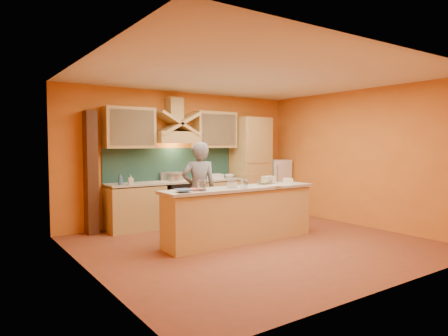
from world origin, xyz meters
TOP-DOWN VIEW (x-y plane):
  - floor at (0.00, 0.00)m, footprint 5.50×5.00m
  - ceiling at (0.00, 0.00)m, footprint 5.50×5.00m
  - wall_back at (0.00, 2.50)m, footprint 5.50×0.02m
  - wall_front at (0.00, -2.50)m, footprint 5.50×0.02m
  - wall_left at (-2.75, 0.00)m, footprint 0.02×5.00m
  - wall_right at (2.75, 0.00)m, footprint 0.02×5.00m
  - base_cabinet_left at (-1.25, 2.20)m, footprint 1.10×0.60m
  - base_cabinet_right at (0.65, 2.20)m, footprint 1.10×0.60m
  - counter_top at (-0.30, 2.20)m, footprint 3.00×0.62m
  - stove at (-0.30, 2.20)m, footprint 0.60×0.58m
  - backsplash at (-0.30, 2.48)m, footprint 3.00×0.03m
  - range_hood at (-0.30, 2.25)m, footprint 0.92×0.50m
  - hood_chimney at (-0.30, 2.35)m, footprint 0.30×0.30m
  - upper_cabinet_left at (-1.30, 2.33)m, footprint 1.00×0.35m
  - upper_cabinet_right at (0.70, 2.33)m, footprint 1.00×0.35m
  - pantry_column at (1.65, 2.20)m, footprint 0.80×0.60m
  - fridge at (2.40, 2.20)m, footprint 0.58×0.60m
  - trim_column_left at (-2.05, 2.35)m, footprint 0.20×0.30m
  - island_body at (-0.10, 0.30)m, footprint 2.80×0.55m
  - island_top at (-0.10, 0.30)m, footprint 2.90×0.62m
  - person at (-0.54, 0.96)m, footprint 0.72×0.59m
  - pot_large at (-0.39, 2.17)m, footprint 0.30×0.30m
  - pot_small at (-0.25, 2.29)m, footprint 0.25×0.25m
  - soap_bottle_a at (-1.42, 1.96)m, footprint 0.10×0.11m
  - soap_bottle_b at (-1.60, 2.03)m, footprint 0.12×0.12m
  - bowl_back at (1.07, 2.29)m, footprint 0.24×0.24m
  - dish_rack at (0.59, 2.14)m, footprint 0.31×0.25m
  - book_lower at (-1.11, 0.30)m, footprint 0.26×0.31m
  - book_upper at (-1.37, 0.24)m, footprint 0.28×0.34m
  - jar_large at (-0.94, 0.19)m, footprint 0.17×0.17m
  - jar_small at (-0.15, 0.12)m, footprint 0.15×0.15m
  - kitchen_scale at (-0.33, 0.22)m, footprint 0.16×0.16m
  - mixing_bowl at (0.54, 0.41)m, footprint 0.33×0.33m
  - cloth at (0.44, 0.08)m, footprint 0.30×0.26m
  - grocery_bag_a at (0.67, 0.45)m, footprint 0.22×0.18m
  - grocery_bag_b at (1.02, 0.30)m, footprint 0.20×0.18m

SIDE VIEW (x-z plane):
  - floor at x=0.00m, z-range -0.01..0.01m
  - base_cabinet_left at x=-1.25m, z-range 0.00..0.86m
  - base_cabinet_right at x=0.65m, z-range 0.00..0.86m
  - island_body at x=-0.10m, z-range 0.00..0.88m
  - stove at x=-0.30m, z-range 0.00..0.90m
  - fridge at x=2.40m, z-range 0.00..1.30m
  - person at x=-0.54m, z-range 0.00..1.72m
  - counter_top at x=-0.30m, z-range 0.88..0.92m
  - island_top at x=-0.10m, z-range 0.90..0.95m
  - cloth at x=0.44m, z-range 0.94..0.96m
  - bowl_back at x=1.07m, z-range 0.92..0.99m
  - book_lower at x=-1.11m, z-range 0.94..0.97m
  - pot_large at x=-0.39m, z-range 0.90..1.05m
  - dish_rack at x=0.59m, z-range 0.92..1.03m
  - mixing_bowl at x=0.54m, z-range 0.94..1.01m
  - pot_small at x=-0.25m, z-range 0.90..1.05m
  - book_upper at x=-1.37m, z-range 0.97..0.99m
  - grocery_bag_b at x=1.02m, z-range 0.94..1.04m
  - kitchen_scale at x=-0.33m, z-range 0.94..1.05m
  - grocery_bag_a at x=0.67m, z-range 0.95..1.09m
  - soap_bottle_a at x=-1.42m, z-range 0.92..1.11m
  - jar_small at x=-0.15m, z-range 0.95..1.10m
  - jar_large at x=-0.94m, z-range 0.95..1.11m
  - soap_bottle_b at x=-1.60m, z-range 0.92..1.15m
  - pantry_column at x=1.65m, z-range 0.00..2.30m
  - trim_column_left at x=-2.05m, z-range 0.00..2.30m
  - backsplash at x=-0.30m, z-range 0.90..1.60m
  - wall_back at x=0.00m, z-range 0.00..2.80m
  - wall_front at x=0.00m, z-range 0.00..2.80m
  - wall_left at x=-2.75m, z-range 0.00..2.80m
  - wall_right at x=2.75m, z-range 0.00..2.80m
  - range_hood at x=-0.30m, z-range 1.70..1.94m
  - upper_cabinet_left at x=-1.30m, z-range 1.60..2.40m
  - upper_cabinet_right at x=0.70m, z-range 1.60..2.40m
  - hood_chimney at x=-0.30m, z-range 2.15..2.65m
  - ceiling at x=0.00m, z-range 2.79..2.80m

